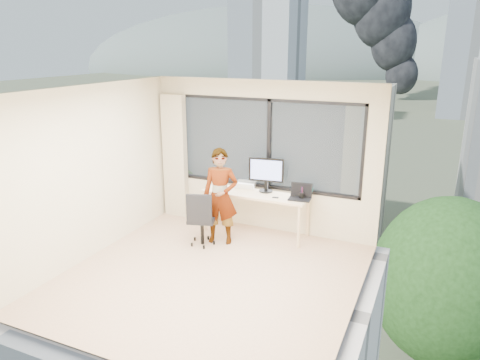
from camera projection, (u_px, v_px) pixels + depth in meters
The scene contains 24 objects.
floor at pixel (211, 276), 6.36m from camera, with size 4.00×4.00×0.01m, color tan.
ceiling at pixel (207, 90), 5.61m from camera, with size 4.00×4.00×0.01m, color white.
wall_front at pixel (110, 248), 4.24m from camera, with size 4.00×0.01×2.60m, color beige.
wall_left at pixel (92, 172), 6.77m from camera, with size 0.01×4.00×2.60m, color beige.
wall_right at pixel (362, 211), 5.21m from camera, with size 0.01×4.00×2.60m, color beige.
window_wall at pixel (267, 144), 7.65m from camera, with size 3.30×0.16×1.55m, color black, non-canonical shape.
curtain at pixel (175, 157), 8.35m from camera, with size 0.45×0.14×2.30m, color beige.
desk at pixel (256, 213), 7.71m from camera, with size 1.80×0.60×0.75m, color beige.
chair at pixel (202, 217), 7.26m from camera, with size 0.48×0.48×0.94m, color black, non-canonical shape.
person at pixel (220, 197), 7.26m from camera, with size 0.58×0.38×1.58m, color #2D2D33.
monitor at pixel (266, 175), 7.56m from camera, with size 0.60×0.13×0.60m, color black, non-canonical shape.
game_console at pixel (246, 184), 7.90m from camera, with size 0.34×0.29×0.08m, color white.
laptop at pixel (300, 193), 7.22m from camera, with size 0.35×0.37×0.23m, color black, non-canonical shape.
cellphone at pixel (275, 197), 7.33m from camera, with size 0.10×0.05×0.01m, color black.
pen_cup at pixel (302, 196), 7.27m from camera, with size 0.08×0.08×0.10m, color black.
handbag at pixel (306, 189), 7.47m from camera, with size 0.25×0.13×0.20m, color #0C464A.
exterior_ground at pixel (429, 115), 115.26m from camera, with size 400.00×400.00×0.04m, color #515B3D.
near_bldg_a at pixel (283, 169), 38.12m from camera, with size 16.00×12.00×14.00m, color beige.
far_tower_a at pixel (268, 59), 103.08m from camera, with size 14.00×14.00×28.00m, color silver.
far_tower_b at pixel (473, 54), 107.80m from camera, with size 13.00×13.00×30.00m, color silver.
far_tower_d at pixel (257, 63), 161.79m from camera, with size 16.00×14.00×22.00m, color silver.
hill_a at pixel (268, 69), 336.99m from camera, with size 288.00×216.00×90.00m, color slate.
tree_a at pixel (162, 222), 34.74m from camera, with size 7.00×7.00×8.00m, color #224717, non-canonical shape.
tree_b at pixel (444, 299), 23.27m from camera, with size 7.60×7.60×9.00m, color #224717, non-canonical shape.
Camera 1 is at (2.70, -5.04, 3.14)m, focal length 33.61 mm.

